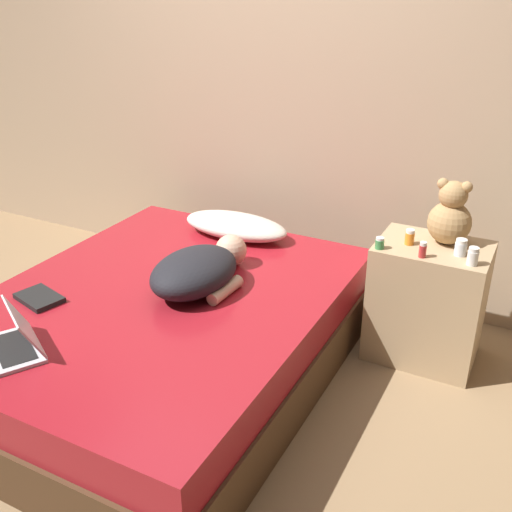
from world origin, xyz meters
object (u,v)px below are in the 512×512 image
object	(u,v)px
person_lying	(199,269)
pillow	(236,226)
laptop	(18,341)
bottle_green	(380,243)
teddy_bear	(450,216)
bottle_orange	(410,237)
bottle_red	(423,250)
bottle_clear	(461,248)
book	(39,298)
bottle_white	(473,256)

from	to	relation	value
person_lying	pillow	bearing A→B (deg)	106.86
pillow	laptop	world-z (taller)	laptop
person_lying	bottle_green	bearing A→B (deg)	34.31
teddy_bear	bottle_orange	size ratio (longest dim) A/B	4.17
bottle_red	bottle_orange	bearing A→B (deg)	127.55
bottle_green	bottle_orange	world-z (taller)	bottle_orange
bottle_red	pillow	bearing A→B (deg)	170.51
bottle_clear	person_lying	bearing A→B (deg)	-153.49
teddy_bear	bottle_orange	world-z (taller)	teddy_bear
teddy_bear	bottle_red	xyz separation A→B (m)	(-0.07, -0.22, -0.10)
person_lying	bottle_red	distance (m)	1.05
laptop	book	distance (m)	0.41
book	laptop	bearing A→B (deg)	-55.31
bottle_orange	book	world-z (taller)	bottle_orange
person_lying	bottle_orange	xyz separation A→B (m)	(0.86, 0.56, 0.12)
pillow	bottle_white	distance (m)	1.34
bottle_orange	bottle_clear	size ratio (longest dim) A/B	0.96
laptop	bottle_green	size ratio (longest dim) A/B	6.38
person_lying	teddy_bear	size ratio (longest dim) A/B	2.06
pillow	bottle_red	size ratio (longest dim) A/B	8.37
person_lying	teddy_bear	bearing A→B (deg)	36.53
pillow	laptop	bearing A→B (deg)	-98.23
bottle_red	bottle_clear	xyz separation A→B (m)	(0.15, 0.10, 0.00)
bottle_green	laptop	bearing A→B (deg)	-131.56
teddy_bear	bottle_red	world-z (taller)	teddy_bear
bottle_clear	bottle_orange	bearing A→B (deg)	176.52
laptop	bottle_green	distance (m)	1.67
bottle_red	book	distance (m)	1.80
bottle_red	bottle_orange	xyz separation A→B (m)	(-0.09, 0.12, 0.00)
laptop	book	size ratio (longest dim) A/B	1.45
bottle_white	bottle_clear	world-z (taller)	bottle_white
bottle_green	bottle_orange	xyz separation A→B (m)	(0.11, 0.12, 0.01)
bottle_clear	bottle_green	bearing A→B (deg)	-164.37
bottle_green	book	world-z (taller)	bottle_green
bottle_red	laptop	bearing A→B (deg)	-136.53
teddy_bear	bottle_red	distance (m)	0.26
bottle_red	bottle_orange	distance (m)	0.15
bottle_green	book	xyz separation A→B (m)	(-1.34, -0.91, -0.20)
person_lying	bottle_red	world-z (taller)	bottle_red
person_lying	bottle_white	world-z (taller)	bottle_white
bottle_red	book	size ratio (longest dim) A/B	0.31
pillow	bottle_green	distance (m)	0.93
teddy_bear	bottle_clear	bearing A→B (deg)	-54.73
pillow	bottle_white	world-z (taller)	bottle_white
person_lying	book	xyz separation A→B (m)	(-0.59, -0.46, -0.08)
laptop	bottle_clear	distance (m)	1.99
bottle_red	bottle_clear	bearing A→B (deg)	34.14
bottle_green	pillow	bearing A→B (deg)	168.60
laptop	bottle_red	size ratio (longest dim) A/B	4.75
bottle_white	laptop	bearing A→B (deg)	-140.44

